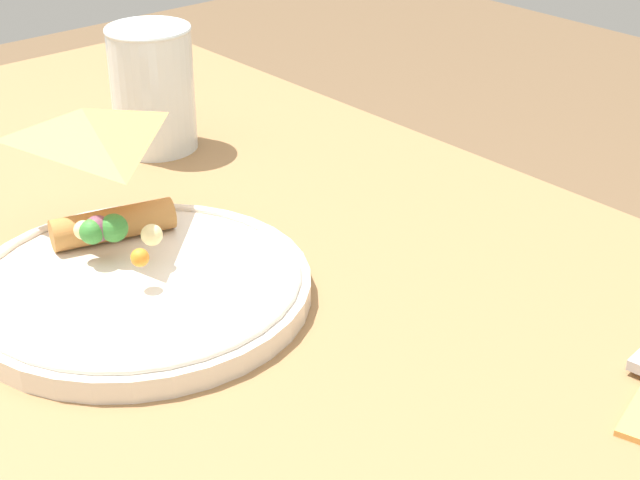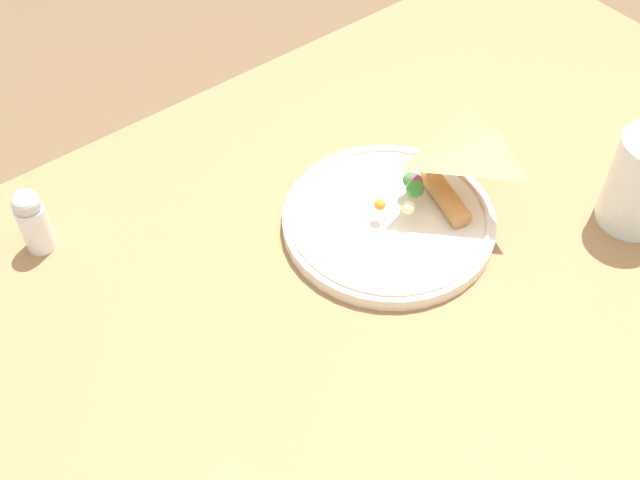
# 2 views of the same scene
# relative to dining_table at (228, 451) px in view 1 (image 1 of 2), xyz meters

# --- Properties ---
(dining_table) EXTENTS (1.25, 0.71, 0.72)m
(dining_table) POSITION_rel_dining_table_xyz_m (0.00, 0.00, 0.00)
(dining_table) COLOR olive
(dining_table) RESTS_ON ground_plane
(plate_pizza) EXTENTS (0.24, 0.24, 0.05)m
(plate_pizza) POSITION_rel_dining_table_xyz_m (-0.07, -0.02, 0.12)
(plate_pizza) COLOR silver
(plate_pizza) RESTS_ON dining_table
(milk_glass) EXTENTS (0.08, 0.08, 0.12)m
(milk_glass) POSITION_rel_dining_table_xyz_m (-0.30, 0.14, 0.16)
(milk_glass) COLOR white
(milk_glass) RESTS_ON dining_table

